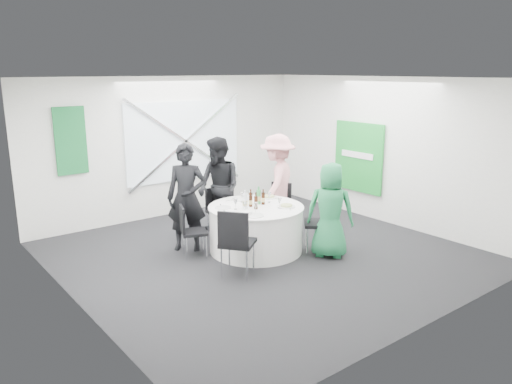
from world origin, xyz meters
TOP-DOWN VIEW (x-y plane):
  - floor at (0.00, 0.00)m, footprint 6.00×6.00m
  - ceiling at (0.00, 0.00)m, footprint 6.00×6.00m
  - wall_back at (0.00, 3.00)m, footprint 6.00×0.00m
  - wall_front at (0.00, -3.00)m, footprint 6.00×0.00m
  - wall_left at (-3.00, 0.00)m, footprint 0.00×6.00m
  - wall_right at (3.00, 0.00)m, footprint 0.00×6.00m
  - window_panel at (0.30, 2.96)m, footprint 2.60×0.03m
  - window_brace_a at (0.30, 2.92)m, footprint 2.63×0.05m
  - window_brace_b at (0.30, 2.92)m, footprint 2.63×0.05m
  - green_banner at (-2.00, 2.95)m, footprint 0.55×0.04m
  - green_sign at (2.94, 0.60)m, footprint 0.05×1.20m
  - banquet_table at (0.00, 0.20)m, footprint 1.56×1.56m
  - chair_back at (0.03, 1.40)m, footprint 0.39×0.39m
  - chair_back_left at (-1.02, 0.61)m, footprint 0.51×0.50m
  - chair_back_right at (1.00, 0.78)m, footprint 0.56×0.55m
  - chair_front_right at (0.83, -0.54)m, footprint 0.64×0.64m
  - chair_front_left at (-0.92, -0.50)m, footprint 0.65×0.65m
  - person_man_back_left at (-0.85, 0.96)m, footprint 0.77×0.75m
  - person_man_back at (-0.04, 1.22)m, footprint 0.51×0.88m
  - person_woman_pink at (1.04, 0.88)m, footprint 1.26×1.08m
  - person_woman_green at (0.77, -0.72)m, footprint 0.85×0.88m
  - plate_back at (0.05, 0.70)m, footprint 0.28×0.28m
  - plate_back_left at (-0.48, 0.44)m, footprint 0.26×0.26m
  - plate_back_right at (0.52, 0.50)m, footprint 0.29×0.29m
  - plate_front_right at (0.36, -0.13)m, footprint 0.29×0.29m
  - plate_front_left at (-0.36, -0.22)m, footprint 0.28×0.28m
  - napkin at (-0.45, -0.12)m, footprint 0.19×0.15m
  - beer_bottle_a at (-0.08, 0.24)m, footprint 0.06×0.06m
  - beer_bottle_b at (0.02, 0.37)m, footprint 0.06×0.06m
  - beer_bottle_c at (0.17, 0.22)m, footprint 0.06×0.06m
  - beer_bottle_d at (-0.10, 0.08)m, footprint 0.06×0.06m
  - green_water_bottle at (0.13, 0.30)m, footprint 0.08×0.08m
  - clear_water_bottle at (-0.23, 0.19)m, footprint 0.08×0.08m
  - wine_glass_a at (0.23, -0.12)m, footprint 0.07×0.07m
  - wine_glass_b at (0.33, 0.27)m, footprint 0.07×0.07m
  - wine_glass_c at (-0.25, -0.11)m, footprint 0.07×0.07m
  - wine_glass_d at (-0.03, 0.55)m, footprint 0.07×0.07m
  - wine_glass_e at (-0.36, 0.26)m, footprint 0.07×0.07m
  - wine_glass_f at (0.12, 0.53)m, footprint 0.07×0.07m
  - wine_glass_g at (-0.35, 0.03)m, footprint 0.07×0.07m
  - fork_a at (0.56, 0.33)m, footprint 0.09×0.14m
  - knife_a at (0.37, 0.64)m, footprint 0.09×0.13m
  - fork_b at (-0.53, -0.01)m, footprint 0.11×0.13m
  - knife_b at (-0.32, -0.28)m, footprint 0.11×0.13m
  - fork_c at (-0.43, 0.59)m, footprint 0.08×0.14m
  - knife_c at (-0.57, 0.29)m, footprint 0.08×0.14m
  - fork_d at (0.32, -0.28)m, footprint 0.11×0.13m
  - knife_d at (0.51, -0.07)m, footprint 0.12×0.12m
  - fork_e at (0.21, 0.74)m, footprint 0.15×0.03m
  - knife_e at (-0.13, 0.76)m, footprint 0.15×0.03m

SIDE VIEW (x-z plane):
  - floor at x=0.00m, z-range 0.00..0.00m
  - banquet_table at x=0.00m, z-range 0.00..0.76m
  - chair_back at x=0.03m, z-range 0.07..0.89m
  - chair_back_left at x=-1.02m, z-range 0.07..0.92m
  - chair_back_right at x=1.00m, z-range 0.08..0.96m
  - chair_front_right at x=0.83m, z-range 0.09..1.09m
  - chair_front_left at x=-0.92m, z-range 0.09..1.11m
  - fork_a at x=0.56m, z-range 0.76..0.77m
  - knife_a at x=0.37m, z-range 0.76..0.77m
  - fork_b at x=-0.53m, z-range 0.76..0.77m
  - knife_b at x=-0.32m, z-range 0.76..0.77m
  - fork_c at x=-0.43m, z-range 0.76..0.77m
  - knife_c at x=-0.57m, z-range 0.76..0.77m
  - fork_d at x=0.32m, z-range 0.76..0.77m
  - knife_d at x=0.51m, z-range 0.76..0.77m
  - fork_e at x=0.21m, z-range 0.76..0.77m
  - knife_e at x=-0.13m, z-range 0.76..0.77m
  - person_woman_green at x=0.77m, z-range 0.00..1.53m
  - plate_back at x=0.05m, z-range 0.76..0.77m
  - plate_back_left at x=-0.48m, z-range 0.76..0.77m
  - plate_front_left at x=-0.36m, z-range 0.76..0.77m
  - plate_back_right at x=0.52m, z-range 0.76..0.80m
  - plate_front_right at x=0.36m, z-range 0.76..0.80m
  - napkin at x=-0.45m, z-range 0.78..0.82m
  - beer_bottle_a at x=-0.08m, z-range 0.73..0.98m
  - beer_bottle_b at x=0.02m, z-range 0.73..0.98m
  - beer_bottle_c at x=0.17m, z-range 0.73..0.99m
  - beer_bottle_d at x=-0.10m, z-range 0.73..1.00m
  - green_water_bottle at x=0.13m, z-range 0.73..1.02m
  - clear_water_bottle at x=-0.23m, z-range 0.73..1.03m
  - wine_glass_a at x=0.23m, z-range 0.80..0.97m
  - wine_glass_b at x=0.33m, z-range 0.80..0.97m
  - wine_glass_c at x=-0.25m, z-range 0.80..0.97m
  - wine_glass_d at x=-0.03m, z-range 0.80..0.97m
  - wine_glass_e at x=-0.36m, z-range 0.80..0.97m
  - wine_glass_f at x=0.12m, z-range 0.80..0.97m
  - wine_glass_g at x=-0.35m, z-range 0.80..0.97m
  - person_man_back_left at x=-0.85m, z-range 0.00..1.78m
  - person_man_back at x=-0.04m, z-range 0.00..1.78m
  - person_woman_pink at x=1.04m, z-range 0.00..1.79m
  - green_sign at x=2.94m, z-range 0.50..1.90m
  - wall_back at x=0.00m, z-range -1.60..4.40m
  - wall_front at x=0.00m, z-range -1.60..4.40m
  - wall_left at x=-3.00m, z-range -1.60..4.40m
  - wall_right at x=3.00m, z-range -1.60..4.40m
  - window_panel at x=0.30m, z-range 0.70..2.30m
  - window_brace_a at x=0.30m, z-range 0.58..2.42m
  - window_brace_b at x=0.30m, z-range 0.58..2.42m
  - green_banner at x=-2.00m, z-range 1.10..2.30m
  - ceiling at x=0.00m, z-range 2.80..2.80m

